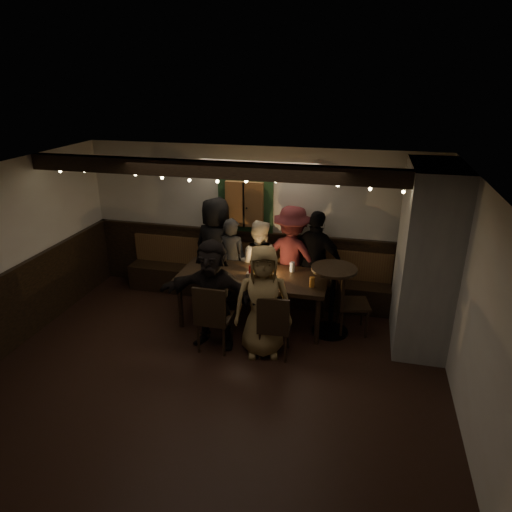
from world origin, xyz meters
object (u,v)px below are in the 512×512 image
(person_e, at_px, (316,261))
(person_f, at_px, (213,294))
(chair_end, at_px, (347,298))
(person_d, at_px, (292,257))
(person_c, at_px, (258,263))
(person_g, at_px, (263,302))
(person_a, at_px, (217,248))
(person_b, at_px, (232,261))
(high_top, at_px, (333,292))
(chair_near_right, at_px, (274,323))
(dining_table, at_px, (253,279))
(chair_near_left, at_px, (212,315))

(person_e, bearing_deg, person_f, 70.02)
(chair_end, height_order, person_d, person_d)
(person_c, xyz_separation_m, person_g, (0.41, -1.45, 0.06))
(person_a, xyz_separation_m, person_b, (0.31, -0.13, -0.14))
(high_top, xyz_separation_m, person_e, (-0.34, 0.74, 0.16))
(chair_near_right, height_order, high_top, high_top)
(chair_near_right, height_order, person_c, person_c)
(chair_end, distance_m, person_g, 1.41)
(dining_table, xyz_separation_m, person_c, (-0.06, 0.65, -0.00))
(chair_near_right, distance_m, person_d, 1.69)
(high_top, relative_size, person_b, 0.72)
(high_top, height_order, person_f, person_f)
(dining_table, distance_m, chair_end, 1.45)
(chair_near_left, height_order, chair_near_right, chair_near_left)
(high_top, xyz_separation_m, person_d, (-0.75, 0.79, 0.18))
(person_c, relative_size, person_d, 0.86)
(chair_near_left, distance_m, person_g, 0.74)
(chair_near_left, xyz_separation_m, person_c, (0.29, 1.57, 0.17))
(person_e, bearing_deg, chair_near_right, 98.51)
(chair_end, relative_size, high_top, 0.95)
(dining_table, height_order, chair_near_right, dining_table)
(high_top, distance_m, person_f, 1.77)
(chair_near_right, distance_m, chair_end, 1.32)
(chair_near_left, relative_size, person_d, 0.59)
(person_f, bearing_deg, chair_near_right, -5.99)
(person_f, bearing_deg, person_g, -1.32)
(high_top, bearing_deg, chair_end, 20.81)
(person_b, bearing_deg, person_a, -14.67)
(person_b, height_order, person_f, person_f)
(person_a, xyz_separation_m, person_e, (1.71, -0.05, -0.05))
(chair_near_right, xyz_separation_m, high_top, (0.71, 0.86, 0.14))
(chair_near_right, relative_size, person_d, 0.56)
(person_e, bearing_deg, person_d, 13.65)
(chair_end, xyz_separation_m, person_a, (-2.27, 0.71, 0.32))
(person_a, bearing_deg, person_c, -175.12)
(person_f, bearing_deg, dining_table, 65.39)
(person_e, bearing_deg, dining_table, 60.17)
(chair_end, height_order, person_g, person_g)
(chair_near_right, relative_size, person_f, 0.60)
(chair_near_left, xyz_separation_m, person_g, (0.69, 0.12, 0.23))
(person_a, xyz_separation_m, person_c, (0.77, -0.11, -0.15))
(person_g, bearing_deg, person_e, 55.64)
(high_top, distance_m, person_c, 1.46)
(chair_end, xyz_separation_m, person_e, (-0.55, 0.65, 0.27))
(chair_end, relative_size, person_e, 0.60)
(chair_near_right, xyz_separation_m, person_e, (0.37, 1.60, 0.30))
(person_a, relative_size, person_d, 1.04)
(person_c, bearing_deg, dining_table, 100.60)
(person_a, distance_m, person_g, 1.95)
(dining_table, distance_m, person_a, 1.13)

